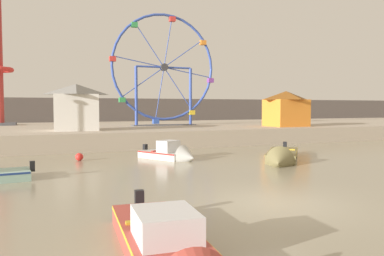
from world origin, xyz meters
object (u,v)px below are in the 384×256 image
(motorboat_olive_wood, at_px, (281,157))
(carnival_booth_white_ticket, at_px, (76,106))
(carnival_booth_orange_canopy, at_px, (286,108))
(motorboat_pale_grey, at_px, (173,154))
(ferris_wheel_blue_frame, at_px, (164,70))
(mooring_buoy_orange, at_px, (79,157))
(motorboat_faded_red, at_px, (172,256))

(motorboat_olive_wood, relative_size, carnival_booth_white_ticket, 1.52)
(carnival_booth_orange_canopy, bearing_deg, motorboat_pale_grey, -149.36)
(motorboat_olive_wood, distance_m, ferris_wheel_blue_frame, 18.72)
(carnival_booth_orange_canopy, distance_m, mooring_buoy_orange, 20.50)
(motorboat_faded_red, height_order, carnival_booth_white_ticket, carnival_booth_white_ticket)
(motorboat_olive_wood, height_order, carnival_booth_orange_canopy, carnival_booth_orange_canopy)
(ferris_wheel_blue_frame, distance_m, carnival_booth_orange_canopy, 12.03)
(motorboat_faded_red, height_order, motorboat_pale_grey, motorboat_pale_grey)
(motorboat_faded_red, relative_size, motorboat_pale_grey, 1.55)
(motorboat_olive_wood, distance_m, mooring_buoy_orange, 11.30)
(motorboat_olive_wood, bearing_deg, motorboat_pale_grey, -83.23)
(motorboat_faded_red, distance_m, ferris_wheel_blue_frame, 30.68)
(motorboat_pale_grey, xyz_separation_m, carnival_booth_white_ticket, (-4.48, 9.35, 2.77))
(motorboat_olive_wood, height_order, motorboat_pale_grey, motorboat_pale_grey)
(motorboat_pale_grey, height_order, ferris_wheel_blue_frame, ferris_wheel_blue_frame)
(mooring_buoy_orange, bearing_deg, carnival_booth_white_ticket, 85.68)
(motorboat_pale_grey, relative_size, ferris_wheel_blue_frame, 0.37)
(motorboat_olive_wood, xyz_separation_m, carnival_booth_orange_canopy, (8.77, 11.75, 2.68))
(motorboat_faded_red, relative_size, carnival_booth_orange_canopy, 1.68)
(motorboat_faded_red, xyz_separation_m, motorboat_pale_grey, (4.97, 14.30, -0.01))
(motorboat_pale_grey, distance_m, carnival_booth_white_ticket, 10.73)
(carnival_booth_white_ticket, relative_size, mooring_buoy_orange, 8.39)
(motorboat_pale_grey, distance_m, mooring_buoy_orange, 5.27)
(carnival_booth_white_ticket, height_order, mooring_buoy_orange, carnival_booth_white_ticket)
(ferris_wheel_blue_frame, distance_m, mooring_buoy_orange, 17.07)
(motorboat_pale_grey, height_order, mooring_buoy_orange, motorboat_pale_grey)
(mooring_buoy_orange, bearing_deg, carnival_booth_orange_canopy, 20.37)
(motorboat_faded_red, bearing_deg, motorboat_pale_grey, 165.24)
(motorboat_pale_grey, distance_m, ferris_wheel_blue_frame, 16.18)
(carnival_booth_orange_canopy, relative_size, mooring_buoy_orange, 8.34)
(motorboat_olive_wood, height_order, motorboat_faded_red, motorboat_faded_red)
(ferris_wheel_blue_frame, xyz_separation_m, carnival_booth_orange_canopy, (9.87, -5.82, -3.68))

